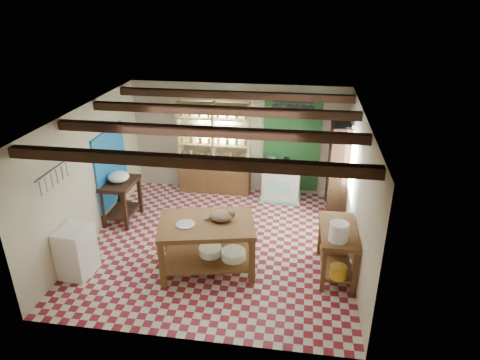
# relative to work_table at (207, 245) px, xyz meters

# --- Properties ---
(floor) EXTENTS (5.00, 5.00, 0.02)m
(floor) POSITION_rel_work_table_xyz_m (0.04, 0.78, -0.47)
(floor) COLOR maroon
(floor) RESTS_ON ground
(ceiling) EXTENTS (5.00, 5.00, 0.02)m
(ceiling) POSITION_rel_work_table_xyz_m (0.04, 0.78, 2.14)
(ceiling) COLOR #4F4F54
(ceiling) RESTS_ON wall_back
(wall_back) EXTENTS (5.00, 0.04, 2.60)m
(wall_back) POSITION_rel_work_table_xyz_m (0.04, 3.28, 0.84)
(wall_back) COLOR beige
(wall_back) RESTS_ON floor
(wall_front) EXTENTS (5.00, 0.04, 2.60)m
(wall_front) POSITION_rel_work_table_xyz_m (0.04, -1.72, 0.84)
(wall_front) COLOR beige
(wall_front) RESTS_ON floor
(wall_left) EXTENTS (0.04, 5.00, 2.60)m
(wall_left) POSITION_rel_work_table_xyz_m (-2.46, 0.78, 0.84)
(wall_left) COLOR beige
(wall_left) RESTS_ON floor
(wall_right) EXTENTS (0.04, 5.00, 2.60)m
(wall_right) POSITION_rel_work_table_xyz_m (2.54, 0.78, 0.84)
(wall_right) COLOR beige
(wall_right) RESTS_ON floor
(ceiling_beams) EXTENTS (5.00, 3.80, 0.15)m
(ceiling_beams) POSITION_rel_work_table_xyz_m (0.04, 0.78, 2.02)
(ceiling_beams) COLOR #341C12
(ceiling_beams) RESTS_ON ceiling
(blue_wall_patch) EXTENTS (0.04, 1.40, 1.60)m
(blue_wall_patch) POSITION_rel_work_table_xyz_m (-2.43, 1.68, 0.64)
(blue_wall_patch) COLOR #1761AD
(blue_wall_patch) RESTS_ON wall_left
(green_wall_patch) EXTENTS (1.30, 0.04, 2.30)m
(green_wall_patch) POSITION_rel_work_table_xyz_m (1.29, 3.25, 0.79)
(green_wall_patch) COLOR #215424
(green_wall_patch) RESTS_ON wall_back
(window_back) EXTENTS (0.90, 0.02, 0.80)m
(window_back) POSITION_rel_work_table_xyz_m (-0.46, 3.26, 1.24)
(window_back) COLOR silver
(window_back) RESTS_ON wall_back
(window_right) EXTENTS (0.02, 1.30, 1.20)m
(window_right) POSITION_rel_work_table_xyz_m (2.52, 1.78, 0.94)
(window_right) COLOR silver
(window_right) RESTS_ON wall_right
(utensil_rail) EXTENTS (0.06, 0.90, 0.28)m
(utensil_rail) POSITION_rel_work_table_xyz_m (-2.40, -0.42, 1.32)
(utensil_rail) COLOR black
(utensil_rail) RESTS_ON wall_left
(pot_rack) EXTENTS (0.86, 0.12, 0.36)m
(pot_rack) POSITION_rel_work_table_xyz_m (1.29, 2.83, 1.72)
(pot_rack) COLOR black
(pot_rack) RESTS_ON ceiling
(shelving_unit) EXTENTS (1.70, 0.34, 2.20)m
(shelving_unit) POSITION_rel_work_table_xyz_m (-0.51, 3.09, 0.64)
(shelving_unit) COLOR #D1B978
(shelving_unit) RESTS_ON floor
(tall_rack) EXTENTS (0.40, 0.86, 2.00)m
(tall_rack) POSITION_rel_work_table_xyz_m (2.32, 2.58, 0.54)
(tall_rack) COLOR #341C12
(tall_rack) RESTS_ON floor
(work_table) EXTENTS (1.81, 1.40, 0.91)m
(work_table) POSITION_rel_work_table_xyz_m (0.00, 0.00, 0.00)
(work_table) COLOR brown
(work_table) RESTS_ON floor
(stove) EXTENTS (0.89, 0.63, 0.85)m
(stove) POSITION_rel_work_table_xyz_m (1.11, 2.93, -0.03)
(stove) COLOR silver
(stove) RESTS_ON floor
(prep_table) EXTENTS (0.63, 0.90, 0.90)m
(prep_table) POSITION_rel_work_table_xyz_m (-2.16, 1.40, -0.01)
(prep_table) COLOR #341C12
(prep_table) RESTS_ON floor
(white_cabinet) EXTENTS (0.54, 0.63, 0.88)m
(white_cabinet) POSITION_rel_work_table_xyz_m (-2.18, -0.49, -0.02)
(white_cabinet) COLOR white
(white_cabinet) RESTS_ON floor
(right_counter) EXTENTS (0.64, 1.23, 0.87)m
(right_counter) POSITION_rel_work_table_xyz_m (2.22, 0.19, -0.02)
(right_counter) COLOR brown
(right_counter) RESTS_ON floor
(cat) EXTENTS (0.49, 0.43, 0.18)m
(cat) POSITION_rel_work_table_xyz_m (0.23, 0.10, 0.55)
(cat) COLOR #8D6F52
(cat) RESTS_ON work_table
(steel_tray) EXTENTS (0.39, 0.39, 0.02)m
(steel_tray) POSITION_rel_work_table_xyz_m (-0.33, -0.13, 0.47)
(steel_tray) COLOR #A0A0A8
(steel_tray) RESTS_ON work_table
(basin_large) EXTENTS (0.49, 0.49, 0.14)m
(basin_large) POSITION_rel_work_table_xyz_m (0.04, 0.06, -0.14)
(basin_large) COLOR white
(basin_large) RESTS_ON work_table
(basin_small) EXTENTS (0.51, 0.51, 0.15)m
(basin_small) POSITION_rel_work_table_xyz_m (0.46, 0.00, -0.14)
(basin_small) COLOR white
(basin_small) RESTS_ON work_table
(kettle_left) EXTENTS (0.20, 0.20, 0.21)m
(kettle_left) POSITION_rel_work_table_xyz_m (0.86, 2.94, 0.50)
(kettle_left) COLOR #A0A0A8
(kettle_left) RESTS_ON stove
(kettle_right) EXTENTS (0.15, 0.15, 0.18)m
(kettle_right) POSITION_rel_work_table_xyz_m (1.21, 2.93, 0.48)
(kettle_right) COLOR black
(kettle_right) RESTS_ON stove
(enamel_bowl) EXTENTS (0.44, 0.44, 0.22)m
(enamel_bowl) POSITION_rel_work_table_xyz_m (-2.16, 1.40, 0.55)
(enamel_bowl) COLOR white
(enamel_bowl) RESTS_ON prep_table
(white_bucket) EXTENTS (0.31, 0.31, 0.31)m
(white_bucket) POSITION_rel_work_table_xyz_m (2.18, -0.16, 0.57)
(white_bucket) COLOR white
(white_bucket) RESTS_ON right_counter
(wicker_basket) EXTENTS (0.42, 0.34, 0.29)m
(wicker_basket) POSITION_rel_work_table_xyz_m (2.21, 0.49, -0.08)
(wicker_basket) COLOR olive
(wicker_basket) RESTS_ON right_counter
(yellow_tub) EXTENTS (0.28, 0.28, 0.20)m
(yellow_tub) POSITION_rel_work_table_xyz_m (2.23, -0.26, -0.12)
(yellow_tub) COLOR gold
(yellow_tub) RESTS_ON right_counter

